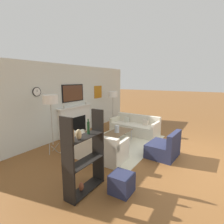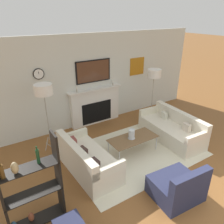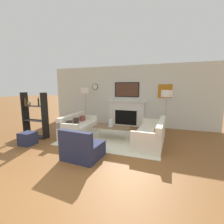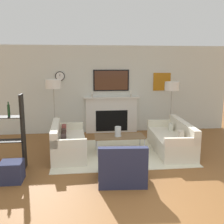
{
  "view_description": "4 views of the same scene",
  "coord_description": "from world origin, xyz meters",
  "views": [
    {
      "loc": [
        -4.93,
        -0.26,
        2.15
      ],
      "look_at": [
        0.2,
        2.91,
        1.03
      ],
      "focal_mm": 28.0,
      "sensor_mm": 36.0,
      "label": 1
    },
    {
      "loc": [
        -2.91,
        -1.03,
        3.19
      ],
      "look_at": [
        -0.33,
        3.01,
        1.01
      ],
      "focal_mm": 35.0,
      "sensor_mm": 36.0,
      "label": 2
    },
    {
      "loc": [
        1.59,
        -2.1,
        1.69
      ],
      "look_at": [
        -0.22,
        3.13,
        0.82
      ],
      "focal_mm": 24.0,
      "sensor_mm": 36.0,
      "label": 3
    },
    {
      "loc": [
        -0.93,
        -3.57,
        2.17
      ],
      "look_at": [
        -0.15,
        3.02,
        0.93
      ],
      "focal_mm": 42.0,
      "sensor_mm": 36.0,
      "label": 4
    }
  ],
  "objects": [
    {
      "name": "ground_plane",
      "position": [
        0.0,
        0.0,
        0.0
      ],
      "size": [
        60.0,
        60.0,
        0.0
      ],
      "primitive_type": "plane",
      "color": "brown"
    },
    {
      "name": "fireplace_wall",
      "position": [
        0.0,
        4.57,
        1.22
      ],
      "size": [
        7.54,
        0.28,
        2.7
      ],
      "color": "silver",
      "rests_on": "ground_plane"
    },
    {
      "name": "area_rug",
      "position": [
        0.0,
        2.51,
        0.01
      ],
      "size": [
        3.2,
        2.26,
        0.01
      ],
      "color": "beige",
      "rests_on": "ground_plane"
    },
    {
      "name": "couch_left",
      "position": [
        -1.29,
        2.51,
        0.28
      ],
      "size": [
        0.83,
        1.67,
        0.76
      ],
      "color": "beige",
      "rests_on": "ground_plane"
    },
    {
      "name": "couch_right",
      "position": [
        1.29,
        2.51,
        0.27
      ],
      "size": [
        0.89,
        1.92,
        0.75
      ],
      "color": "beige",
      "rests_on": "ground_plane"
    },
    {
      "name": "armchair",
      "position": [
        -0.22,
        0.93,
        0.25
      ],
      "size": [
        0.92,
        0.82,
        0.75
      ],
      "color": "#262A46",
      "rests_on": "ground_plane"
    },
    {
      "name": "coffee_table",
      "position": [
        -0.02,
        2.54,
        0.39
      ],
      "size": [
        1.21,
        0.56,
        0.41
      ],
      "color": "brown",
      "rests_on": "ground_plane"
    },
    {
      "name": "hurricane_candle",
      "position": [
        -0.06,
        2.56,
        0.52
      ],
      "size": [
        0.17,
        0.17,
        0.24
      ],
      "color": "silver",
      "rests_on": "coffee_table"
    },
    {
      "name": "floor_lamp_left",
      "position": [
        -1.69,
        3.78,
        1.58
      ],
      "size": [
        0.42,
        0.42,
        1.73
      ],
      "color": "#9E998E",
      "rests_on": "ground_plane"
    },
    {
      "name": "floor_lamp_right",
      "position": [
        1.69,
        3.78,
        1.49
      ],
      "size": [
        0.42,
        0.42,
        1.64
      ],
      "color": "#9E998E",
      "rests_on": "ground_plane"
    },
    {
      "name": "shelf_unit",
      "position": [
        -2.6,
        1.81,
        0.73
      ],
      "size": [
        0.9,
        0.28,
        1.56
      ],
      "color": "black",
      "rests_on": "ground_plane"
    },
    {
      "name": "ottoman",
      "position": [
        -2.25,
        1.18,
        0.19
      ],
      "size": [
        0.41,
        0.41,
        0.38
      ],
      "color": "#262A46",
      "rests_on": "ground_plane"
    }
  ]
}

